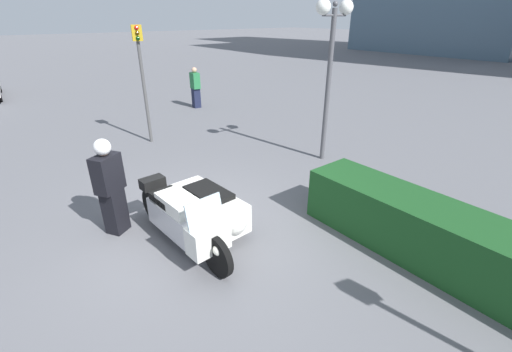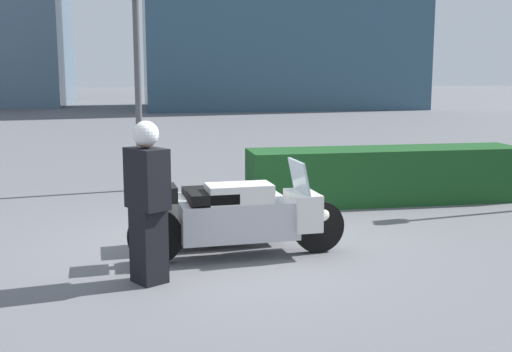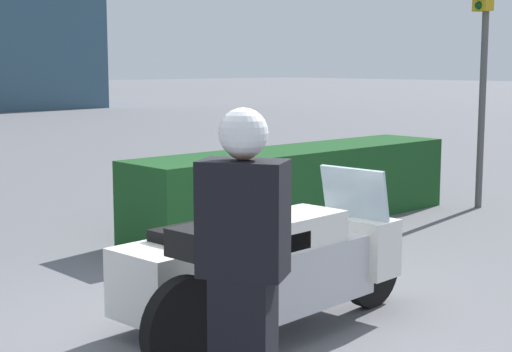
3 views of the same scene
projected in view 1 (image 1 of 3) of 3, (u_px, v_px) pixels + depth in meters
The scene contains 7 objects.
ground_plane at pixel (194, 228), 6.13m from camera, with size 160.00×160.00×0.00m, color slate.
police_motorcycle at pixel (199, 214), 5.70m from camera, with size 2.63×1.26×1.15m.
officer_rider at pixel (110, 185), 5.70m from camera, with size 0.48×0.54×1.71m.
hedge_bush_curbside at pixel (447, 242), 5.00m from camera, with size 4.64×0.96×0.92m, color #19471E.
twin_lamp_post at pixel (332, 43), 7.92m from camera, with size 0.33×1.11×3.79m.
traffic_light_far at pixel (142, 68), 9.42m from camera, with size 0.22×0.29×3.24m.
pedestrian_bystander at pixel (195, 88), 13.86m from camera, with size 0.48×0.33×1.60m.
Camera 1 is at (4.71, -2.33, 3.46)m, focal length 24.00 mm.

